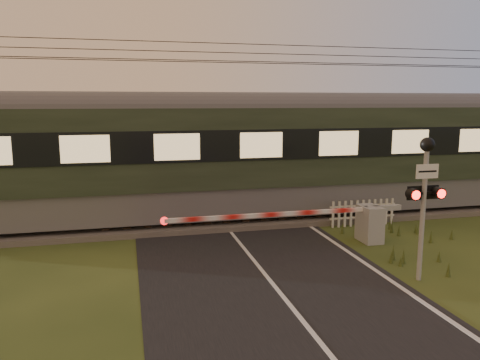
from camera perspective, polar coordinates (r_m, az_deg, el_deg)
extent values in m
plane|color=#273815|center=(10.75, 4.61, -13.31)|extent=(160.00, 160.00, 0.00)
cube|color=black|center=(10.74, 4.61, -13.26)|extent=(6.00, 140.00, 0.02)
cube|color=#47423D|center=(16.72, -2.38, -4.70)|extent=(140.00, 3.40, 0.24)
cube|color=slate|center=(15.98, -1.88, -4.62)|extent=(140.00, 0.08, 0.14)
cube|color=slate|center=(17.36, -2.85, -3.49)|extent=(140.00, 0.08, 0.14)
cube|color=#2D2116|center=(16.68, -2.39, -4.27)|extent=(0.24, 2.20, 0.06)
cylinder|color=black|center=(15.96, -2.30, 14.32)|extent=(120.00, 0.02, 0.02)
cylinder|color=black|center=(16.55, -2.73, 14.14)|extent=(120.00, 0.02, 0.02)
cylinder|color=black|center=(16.32, -2.54, 16.33)|extent=(120.00, 0.02, 0.02)
cylinder|color=black|center=(16.28, -2.53, 15.28)|extent=(120.00, 0.02, 0.02)
cube|color=slate|center=(16.77, 1.09, -1.88)|extent=(20.93, 2.77, 1.04)
cube|color=black|center=(16.50, 1.11, 4.31)|extent=(21.80, 3.01, 2.60)
cylinder|color=#4C4C4F|center=(16.44, 1.12, 8.82)|extent=(21.80, 1.05, 1.05)
cube|color=#FFD893|center=(15.00, 2.62, 4.28)|extent=(18.75, 0.04, 0.81)
cube|color=gray|center=(14.63, 15.54, -5.17)|extent=(0.54, 0.84, 1.09)
cylinder|color=gray|center=(14.56, 15.03, -5.22)|extent=(0.12, 0.12, 1.09)
cube|color=gray|center=(14.79, 17.46, -3.25)|extent=(0.89, 0.16, 0.16)
cube|color=red|center=(13.29, 3.73, -4.24)|extent=(5.96, 0.11, 0.11)
cylinder|color=red|center=(12.75, -9.21, -4.94)|extent=(0.22, 0.04, 0.22)
cylinder|color=gray|center=(11.65, 21.36, -4.20)|extent=(0.11, 0.11, 3.07)
cube|color=white|center=(11.41, 21.86, 0.99)|extent=(0.56, 0.03, 0.33)
sphere|color=black|center=(11.39, 21.87, 4.04)|extent=(0.33, 0.33, 0.33)
cube|color=black|center=(11.53, 21.53, -1.48)|extent=(0.77, 0.06, 0.06)
cylinder|color=#FF140C|center=(11.20, 20.69, -1.74)|extent=(0.20, 0.02, 0.20)
cylinder|color=#FF140C|center=(11.58, 23.37, -1.56)|extent=(0.20, 0.02, 0.20)
cube|color=black|center=(11.57, 21.39, -1.44)|extent=(0.82, 0.02, 0.33)
cube|color=silver|center=(16.45, 14.69, -4.38)|extent=(2.41, 0.04, 0.06)
cube|color=silver|center=(16.36, 14.74, -3.03)|extent=(2.41, 0.04, 0.06)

